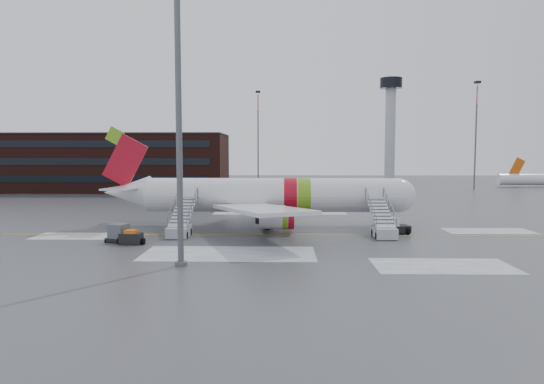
{
  "coord_description": "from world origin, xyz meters",
  "views": [
    {
      "loc": [
        -1.68,
        -48.82,
        8.18
      ],
      "look_at": [
        -2.78,
        3.09,
        4.0
      ],
      "focal_mm": 32.0,
      "sensor_mm": 36.0,
      "label": 1
    }
  ],
  "objects_px": {
    "airstair_fwd": "(383,226)",
    "light_mast_near": "(178,93)",
    "airliner": "(264,196)",
    "pushback_tug": "(393,226)",
    "baggage_tractor": "(131,238)",
    "airstair_aft": "(181,225)",
    "uld_container": "(119,234)"
  },
  "relations": [
    {
      "from": "pushback_tug",
      "to": "uld_container",
      "type": "xyz_separation_m",
      "value": [
        -26.31,
        -5.15,
        0.04
      ]
    },
    {
      "from": "airstair_aft",
      "to": "baggage_tractor",
      "type": "height_order",
      "value": "airstair_aft"
    },
    {
      "from": "airstair_aft",
      "to": "uld_container",
      "type": "relative_size",
      "value": 3.15
    },
    {
      "from": "pushback_tug",
      "to": "baggage_tractor",
      "type": "bearing_deg",
      "value": -166.02
    },
    {
      "from": "baggage_tractor",
      "to": "uld_container",
      "type": "bearing_deg",
      "value": 144.87
    },
    {
      "from": "airstair_fwd",
      "to": "light_mast_near",
      "type": "distance_m",
      "value": 24.31
    },
    {
      "from": "uld_container",
      "to": "baggage_tractor",
      "type": "height_order",
      "value": "uld_container"
    },
    {
      "from": "airliner",
      "to": "baggage_tractor",
      "type": "xyz_separation_m",
      "value": [
        -11.54,
        -11.12,
        -2.87
      ]
    },
    {
      "from": "airstair_aft",
      "to": "baggage_tractor",
      "type": "relative_size",
      "value": 3.03
    },
    {
      "from": "airliner",
      "to": "airstair_aft",
      "type": "xyz_separation_m",
      "value": [
        -8.03,
        -6.54,
        -2.35
      ]
    },
    {
      "from": "airstair_aft",
      "to": "light_mast_near",
      "type": "bearing_deg",
      "value": -78.05
    },
    {
      "from": "airliner",
      "to": "pushback_tug",
      "type": "height_order",
      "value": "airliner"
    },
    {
      "from": "airliner",
      "to": "airstair_aft",
      "type": "height_order",
      "value": "airliner"
    },
    {
      "from": "airliner",
      "to": "baggage_tractor",
      "type": "bearing_deg",
      "value": -136.05
    },
    {
      "from": "uld_container",
      "to": "airliner",
      "type": "bearing_deg",
      "value": 37.79
    },
    {
      "from": "baggage_tractor",
      "to": "pushback_tug",
      "type": "bearing_deg",
      "value": 13.98
    },
    {
      "from": "airstair_aft",
      "to": "light_mast_near",
      "type": "relative_size",
      "value": 0.32
    },
    {
      "from": "pushback_tug",
      "to": "baggage_tractor",
      "type": "distance_m",
      "value": 25.59
    },
    {
      "from": "light_mast_near",
      "to": "uld_container",
      "type": "bearing_deg",
      "value": 129.68
    },
    {
      "from": "airstair_aft",
      "to": "pushback_tug",
      "type": "height_order",
      "value": "airstair_aft"
    },
    {
      "from": "airstair_aft",
      "to": "uld_container",
      "type": "distance_m",
      "value": 6.13
    },
    {
      "from": "airstair_fwd",
      "to": "baggage_tractor",
      "type": "xyz_separation_m",
      "value": [
        -23.48,
        -4.59,
        -0.52
      ]
    },
    {
      "from": "uld_container",
      "to": "light_mast_near",
      "type": "bearing_deg",
      "value": -50.32
    },
    {
      "from": "pushback_tug",
      "to": "baggage_tractor",
      "type": "relative_size",
      "value": 1.27
    },
    {
      "from": "airliner",
      "to": "airstair_fwd",
      "type": "relative_size",
      "value": 4.55
    },
    {
      "from": "uld_container",
      "to": "airstair_fwd",
      "type": "bearing_deg",
      "value": 8.1
    },
    {
      "from": "airstair_fwd",
      "to": "light_mast_near",
      "type": "bearing_deg",
      "value": -143.35
    },
    {
      "from": "light_mast_near",
      "to": "airstair_fwd",
      "type": "bearing_deg",
      "value": 36.65
    },
    {
      "from": "light_mast_near",
      "to": "airliner",
      "type": "bearing_deg",
      "value": 74.67
    },
    {
      "from": "airliner",
      "to": "uld_container",
      "type": "distance_m",
      "value": 16.67
    },
    {
      "from": "uld_container",
      "to": "baggage_tractor",
      "type": "relative_size",
      "value": 0.96
    },
    {
      "from": "airstair_fwd",
      "to": "airstair_aft",
      "type": "relative_size",
      "value": 1.0
    }
  ]
}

